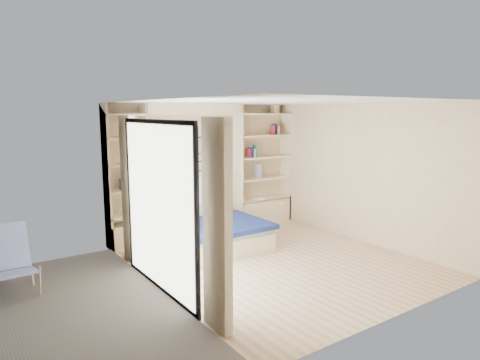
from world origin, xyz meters
TOP-DOWN VIEW (x-y plane):
  - ground at (0.00, 0.00)m, footprint 4.50×4.50m
  - room_shell at (-0.39, 1.52)m, footprint 4.50×4.50m
  - bed at (-0.45, 1.28)m, footprint 1.57×1.94m
  - photo_gallery at (-0.45, 2.22)m, footprint 1.48×0.02m
  - reading_lamps at (-0.30, 2.00)m, footprint 1.92×0.12m
  - shelf_decor at (1.16, 2.07)m, footprint 3.51×0.23m
  - deck at (-3.60, 0.00)m, footprint 3.20×4.00m
  - deck_chair at (-3.60, 1.05)m, footprint 0.55×0.90m

SIDE VIEW (x-z plane):
  - ground at x=0.00m, z-range 0.00..0.00m
  - deck at x=-3.60m, z-range -0.03..0.03m
  - bed at x=-0.45m, z-range -0.27..0.80m
  - deck_chair at x=-3.60m, z-range -0.02..0.87m
  - room_shell at x=-0.39m, z-range -1.17..3.33m
  - reading_lamps at x=-0.30m, z-range 1.03..1.17m
  - photo_gallery at x=-0.45m, z-range 1.19..2.01m
  - shelf_decor at x=1.16m, z-range 0.69..2.72m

